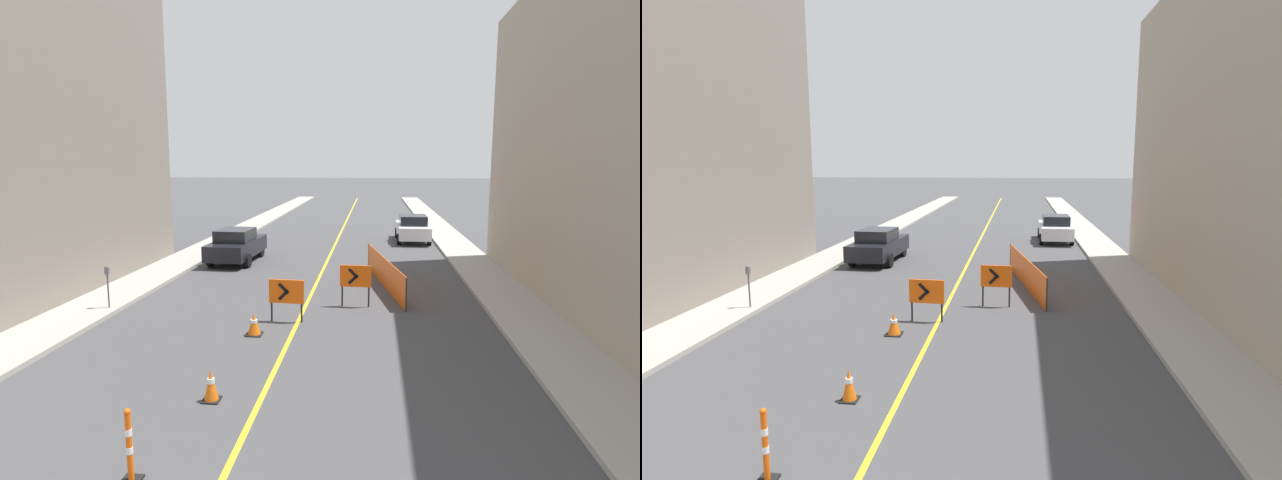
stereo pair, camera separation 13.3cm
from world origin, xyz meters
TOP-DOWN VIEW (x-y plane):
  - lane_stripe at (0.00, 32.16)m, footprint 0.12×64.33m
  - sidewalk_left at (-6.79, 32.16)m, footprint 2.03×64.33m
  - sidewalk_right at (6.79, 32.16)m, footprint 2.03×64.33m
  - traffic_cone_second at (-0.97, 6.95)m, footprint 0.35×0.35m
  - traffic_cone_third at (-1.03, 10.80)m, footprint 0.44×0.44m
  - delineator_post_front at (-1.33, 4.34)m, footprint 0.29×0.29m
  - arrow_barricade_primary at (-0.34, 12.04)m, footprint 1.06×0.12m
  - arrow_barricade_secondary at (1.63, 13.83)m, footprint 1.02×0.11m
  - safety_mesh_fence at (2.62, 16.69)m, footprint 1.31×6.57m
  - parked_car_curb_near at (-4.28, 20.73)m, footprint 2.01×4.38m
  - parked_car_curb_mid at (4.51, 27.84)m, footprint 1.93×4.31m
  - parking_meter_near_curb at (-6.13, 12.43)m, footprint 0.12×0.11m

SIDE VIEW (x-z plane):
  - lane_stripe at x=0.00m, z-range 0.00..0.01m
  - sidewalk_left at x=-6.79m, z-range 0.00..0.13m
  - sidewalk_right at x=6.79m, z-range 0.00..0.13m
  - traffic_cone_third at x=-1.03m, z-range 0.00..0.60m
  - traffic_cone_second at x=-0.97m, z-range 0.00..0.65m
  - delineator_post_front at x=-1.33m, z-range -0.08..1.08m
  - safety_mesh_fence at x=2.62m, z-range 0.00..1.11m
  - parked_car_curb_near at x=-4.28m, z-range 0.00..1.59m
  - parked_car_curb_mid at x=4.51m, z-range 0.00..1.59m
  - arrow_barricade_primary at x=-0.34m, z-range 0.24..1.51m
  - arrow_barricade_secondary at x=1.63m, z-range 0.27..1.65m
  - parking_meter_near_curb at x=-6.13m, z-range 0.41..1.77m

